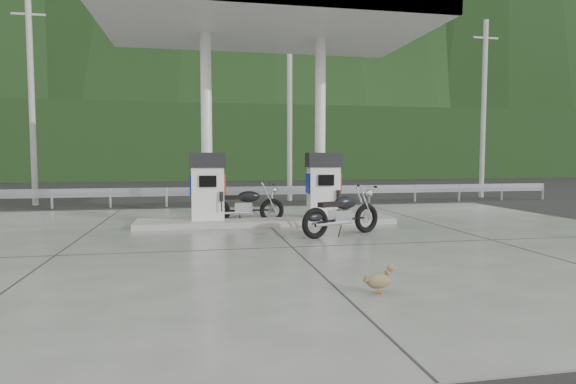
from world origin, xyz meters
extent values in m
plane|color=black|center=(0.00, 0.00, 0.00)|extent=(160.00, 160.00, 0.00)
cube|color=slate|center=(0.00, 0.00, 0.01)|extent=(18.00, 14.00, 0.02)
cube|color=gray|center=(0.00, 2.50, 0.10)|extent=(7.00, 1.40, 0.15)
cylinder|color=white|center=(-1.60, 2.90, 2.67)|extent=(0.30, 0.30, 5.00)
cylinder|color=white|center=(1.60, 2.90, 2.67)|extent=(0.30, 0.30, 5.00)
cube|color=silver|center=(0.00, 2.50, 5.37)|extent=(8.50, 5.00, 0.40)
cube|color=black|center=(0.00, 11.50, 0.00)|extent=(60.00, 7.00, 0.01)
cylinder|color=#959690|center=(-8.00, 9.50, 4.00)|extent=(0.22, 0.22, 8.00)
cylinder|color=#959690|center=(2.00, 9.50, 4.00)|extent=(0.22, 0.22, 8.00)
cylinder|color=#959690|center=(11.00, 9.50, 4.00)|extent=(0.22, 0.22, 8.00)
cube|color=black|center=(0.00, 30.00, 3.00)|extent=(80.00, 6.00, 6.00)
camera|label=1|loc=(-1.91, -10.49, 1.85)|focal=30.00mm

